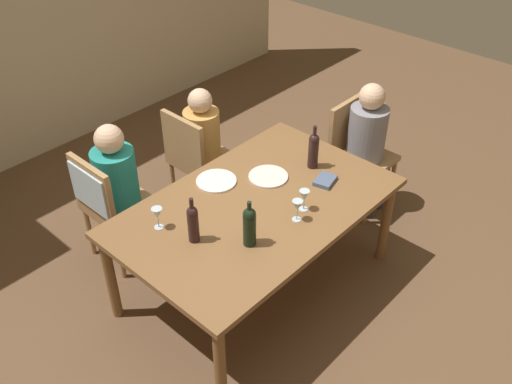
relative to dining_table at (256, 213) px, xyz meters
The scene contains 19 objects.
ground_plane 0.67m from the dining_table, ahead, with size 10.00×10.00×0.00m, color brown.
rear_room_partition 2.86m from the dining_table, 90.00° to the left, with size 6.40×0.12×2.70m, color beige.
dining_table is the anchor object (origin of this frame).
chair_far_left 1.10m from the dining_table, 119.28° to the left, with size 0.46×0.44×0.92m.
chair_right_end 1.31m from the dining_table, ahead, with size 0.44×0.44×0.92m.
chair_far_right 1.02m from the dining_table, 71.16° to the left, with size 0.44×0.44×0.92m.
person_woman_host 1.04m from the dining_table, 112.05° to the left, with size 0.35×0.30×1.13m.
person_man_bearded 1.30m from the dining_table, ahead, with size 0.30×0.35×1.13m.
person_man_guest 1.06m from the dining_table, 65.37° to the left, with size 0.33×0.29×1.09m.
wine_bottle_tall_green 0.63m from the dining_table, ahead, with size 0.07×0.07×0.33m.
wine_bottle_dark_red 0.44m from the dining_table, 143.16° to the right, with size 0.08×0.08×0.31m.
wine_bottle_short_olive 0.55m from the dining_table, behind, with size 0.07×0.07×0.31m.
wine_glass_near_left 0.35m from the dining_table, 78.99° to the right, with size 0.07×0.07×0.15m.
wine_glass_centre 0.36m from the dining_table, 57.16° to the right, with size 0.07×0.07×0.15m.
wine_glass_near_right 0.67m from the dining_table, 153.72° to the left, with size 0.07×0.07×0.15m.
dinner_plate_host 0.38m from the dining_table, 90.50° to the left, with size 0.28×0.28×0.01m, color white.
dinner_plate_guest_left 0.32m from the dining_table, 26.87° to the left, with size 0.28×0.28×0.01m, color silver.
folded_napkin 0.54m from the dining_table, 20.12° to the right, with size 0.16×0.12×0.03m, color #4C5B75.
handbag 1.35m from the dining_table, 51.48° to the left, with size 0.28×0.12×0.22m, color brown.
Camera 1 is at (-2.15, -1.98, 3.03)m, focal length 39.89 mm.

